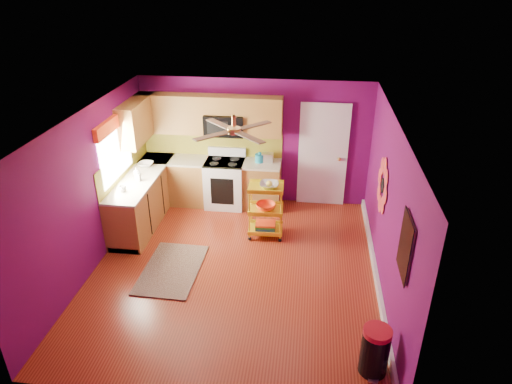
# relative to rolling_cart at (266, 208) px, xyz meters

# --- Properties ---
(ground) EXTENTS (5.00, 5.00, 0.00)m
(ground) POSITION_rel_rolling_cart_xyz_m (-0.39, -1.08, -0.56)
(ground) COLOR maroon
(ground) RESTS_ON ground
(room_envelope) EXTENTS (4.54, 5.04, 2.52)m
(room_envelope) POSITION_rel_rolling_cart_xyz_m (-0.36, -1.08, 1.07)
(room_envelope) COLOR #630B55
(room_envelope) RESTS_ON ground
(lower_cabinets) EXTENTS (2.81, 2.31, 0.94)m
(lower_cabinets) POSITION_rel_rolling_cart_xyz_m (-1.73, 0.74, -0.13)
(lower_cabinets) COLOR brown
(lower_cabinets) RESTS_ON ground
(electric_range) EXTENTS (0.76, 0.66, 1.13)m
(electric_range) POSITION_rel_rolling_cart_xyz_m (-0.94, 1.09, -0.08)
(electric_range) COLOR white
(electric_range) RESTS_ON ground
(upper_cabinetry) EXTENTS (2.80, 2.30, 1.26)m
(upper_cabinetry) POSITION_rel_rolling_cart_xyz_m (-1.63, 1.09, 1.24)
(upper_cabinetry) COLOR brown
(upper_cabinetry) RESTS_ON ground
(left_window) EXTENTS (0.08, 1.35, 1.08)m
(left_window) POSITION_rel_rolling_cart_xyz_m (-2.61, -0.03, 1.17)
(left_window) COLOR white
(left_window) RESTS_ON ground
(panel_door) EXTENTS (0.95, 0.11, 2.15)m
(panel_door) POSITION_rel_rolling_cart_xyz_m (0.96, 1.39, 0.46)
(panel_door) COLOR white
(panel_door) RESTS_ON ground
(right_wall_art) EXTENTS (0.04, 2.74, 1.04)m
(right_wall_art) POSITION_rel_rolling_cart_xyz_m (1.84, -1.42, 0.88)
(right_wall_art) COLOR black
(right_wall_art) RESTS_ON ground
(ceiling_fan) EXTENTS (1.01, 1.01, 0.26)m
(ceiling_fan) POSITION_rel_rolling_cart_xyz_m (-0.39, -0.88, 1.73)
(ceiling_fan) COLOR #BF8C3F
(ceiling_fan) RESTS_ON ground
(shag_rug) EXTENTS (0.90, 1.45, 0.02)m
(shag_rug) POSITION_rel_rolling_cart_xyz_m (-1.39, -1.22, -0.55)
(shag_rug) COLOR black
(shag_rug) RESTS_ON ground
(rolling_cart) EXTENTS (0.62, 0.46, 1.09)m
(rolling_cart) POSITION_rel_rolling_cart_xyz_m (0.00, 0.00, 0.00)
(rolling_cart) COLOR yellow
(rolling_cart) RESTS_ON ground
(trash_can) EXTENTS (0.42, 0.43, 0.65)m
(trash_can) POSITION_rel_rolling_cart_xyz_m (1.59, -2.88, -0.24)
(trash_can) COLOR black
(trash_can) RESTS_ON ground
(teal_kettle) EXTENTS (0.18, 0.18, 0.21)m
(teal_kettle) POSITION_rel_rolling_cart_xyz_m (-0.25, 1.16, 0.46)
(teal_kettle) COLOR teal
(teal_kettle) RESTS_ON lower_cabinets
(toaster) EXTENTS (0.22, 0.15, 0.18)m
(toaster) POSITION_rel_rolling_cart_xyz_m (-0.11, 1.18, 0.47)
(toaster) COLOR beige
(toaster) RESTS_ON lower_cabinets
(soap_bottle_a) EXTENTS (0.09, 0.09, 0.20)m
(soap_bottle_a) POSITION_rel_rolling_cart_xyz_m (-2.30, 0.04, 0.48)
(soap_bottle_a) COLOR #EA3F72
(soap_bottle_a) RESTS_ON lower_cabinets
(soap_bottle_b) EXTENTS (0.13, 0.13, 0.17)m
(soap_bottle_b) POSITION_rel_rolling_cart_xyz_m (-2.40, 0.25, 0.46)
(soap_bottle_b) COLOR white
(soap_bottle_b) RESTS_ON lower_cabinets
(counter_dish) EXTENTS (0.28, 0.28, 0.07)m
(counter_dish) POSITION_rel_rolling_cart_xyz_m (-2.39, 0.69, 0.41)
(counter_dish) COLOR white
(counter_dish) RESTS_ON lower_cabinets
(counter_cup) EXTENTS (0.13, 0.13, 0.10)m
(counter_cup) POSITION_rel_rolling_cart_xyz_m (-2.41, -0.40, 0.43)
(counter_cup) COLOR white
(counter_cup) RESTS_ON lower_cabinets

